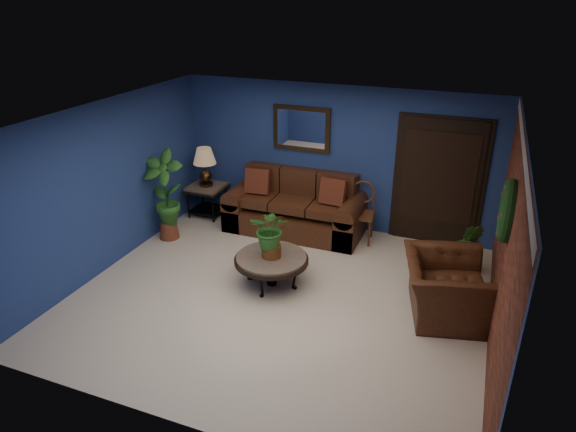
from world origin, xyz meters
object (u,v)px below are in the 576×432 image
at_px(coffee_table, 271,260).
at_px(armchair, 445,288).
at_px(sofa, 296,211).
at_px(end_table, 207,192).
at_px(side_chair, 361,208).
at_px(table_lamp, 205,162).

bearing_deg(coffee_table, armchair, 3.80).
distance_m(sofa, coffee_table, 1.89).
height_order(coffee_table, end_table, end_table).
xyz_separation_m(sofa, side_chair, (1.15, 0.04, 0.22)).
bearing_deg(end_table, side_chair, 1.47).
bearing_deg(table_lamp, sofa, 1.26).
relative_size(coffee_table, side_chair, 1.05).
bearing_deg(coffee_table, side_chair, 66.40).
relative_size(coffee_table, table_lamp, 1.54).
bearing_deg(table_lamp, end_table, -18.43).
height_order(table_lamp, side_chair, table_lamp).
relative_size(end_table, armchair, 0.55).
relative_size(table_lamp, side_chair, 0.68).
height_order(sofa, side_chair, sofa).
relative_size(sofa, table_lamp, 3.41).
height_order(side_chair, armchair, side_chair).
bearing_deg(end_table, coffee_table, -41.34).
height_order(coffee_table, side_chair, side_chair).
bearing_deg(coffee_table, sofa, 99.68).
distance_m(sofa, table_lamp, 1.89).
bearing_deg(end_table, sofa, 1.26).
height_order(end_table, side_chair, side_chair).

